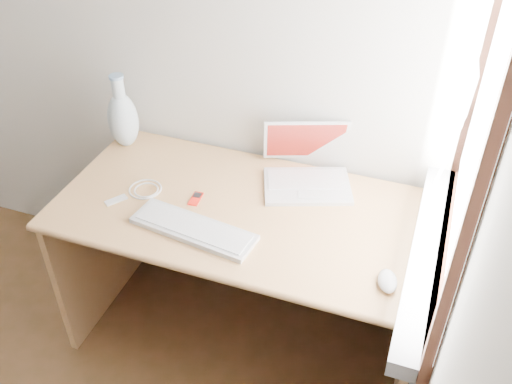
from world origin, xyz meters
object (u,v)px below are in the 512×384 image
(laptop, at_px, (311,171))
(external_keyboard, at_px, (193,229))
(vase, at_px, (123,118))
(desk, at_px, (252,236))

(laptop, xyz_separation_m, external_keyboard, (-0.31, -0.42, -0.04))
(vase, bearing_deg, external_keyboard, -39.22)
(desk, xyz_separation_m, vase, (-0.62, 0.15, 0.34))
(desk, bearing_deg, vase, 166.68)
(desk, xyz_separation_m, external_keyboard, (-0.12, -0.26, 0.22))
(external_keyboard, distance_m, vase, 0.66)
(laptop, bearing_deg, desk, -159.91)
(external_keyboard, relative_size, vase, 1.44)
(laptop, bearing_deg, vase, 160.40)
(laptop, bearing_deg, external_keyboard, -146.35)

